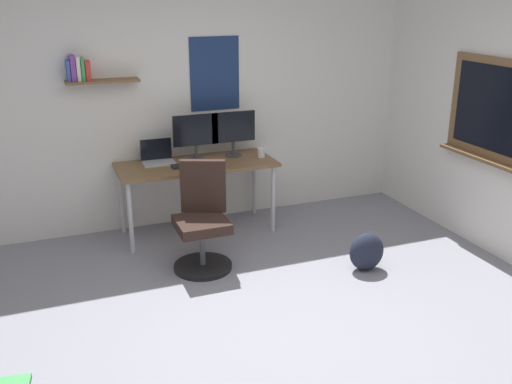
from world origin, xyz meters
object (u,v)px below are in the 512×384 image
at_px(office_chair, 202,223).
at_px(laptop, 158,157).
at_px(monitor_primary, 196,134).
at_px(monitor_secondary, 233,131).
at_px(coffee_mug, 261,153).
at_px(desk, 196,170).
at_px(backpack, 367,252).
at_px(keyboard, 191,165).
at_px(computer_mouse, 218,162).

distance_m(office_chair, laptop, 1.01).
height_order(office_chair, monitor_primary, monitor_primary).
bearing_deg(monitor_primary, monitor_secondary, 0.00).
bearing_deg(laptop, monitor_primary, -7.05).
height_order(monitor_secondary, coffee_mug, monitor_secondary).
bearing_deg(monitor_primary, desk, -110.22).
distance_m(laptop, coffee_mug, 1.05).
bearing_deg(desk, backpack, -49.83).
distance_m(desk, monitor_secondary, 0.56).
relative_size(office_chair, backpack, 2.74).
xyz_separation_m(monitor_primary, monitor_secondary, (0.39, 0.00, 0.00)).
bearing_deg(keyboard, office_chair, -97.56).
bearing_deg(monitor_secondary, keyboard, -159.69).
distance_m(laptop, monitor_secondary, 0.81).
bearing_deg(office_chair, keyboard, 82.44).
relative_size(office_chair, keyboard, 2.57).
distance_m(monitor_primary, coffee_mug, 0.69).
relative_size(keyboard, backpack, 1.07).
height_order(desk, backpack, desk).
xyz_separation_m(laptop, monitor_secondary, (0.78, -0.05, 0.22)).
xyz_separation_m(monitor_secondary, keyboard, (-0.51, -0.19, -0.26)).
relative_size(computer_mouse, backpack, 0.30).
height_order(keyboard, computer_mouse, computer_mouse).
distance_m(office_chair, monitor_secondary, 1.21).
height_order(monitor_primary, keyboard, monitor_primary).
bearing_deg(computer_mouse, monitor_secondary, 39.56).
xyz_separation_m(monitor_secondary, backpack, (0.72, -1.47, -0.83)).
bearing_deg(coffee_mug, laptop, 169.78).
relative_size(monitor_primary, backpack, 1.34).
relative_size(monitor_primary, computer_mouse, 4.46).
bearing_deg(laptop, desk, -23.70).
bearing_deg(laptop, backpack, -45.30).
distance_m(monitor_primary, monitor_secondary, 0.39).
xyz_separation_m(laptop, computer_mouse, (0.55, -0.24, -0.04)).
relative_size(monitor_primary, monitor_secondary, 1.00).
distance_m(desk, keyboard, 0.14).
xyz_separation_m(monitor_primary, keyboard, (-0.12, -0.19, -0.26)).
bearing_deg(computer_mouse, laptop, 156.90).
bearing_deg(monitor_primary, backpack, -52.87).
bearing_deg(laptop, computer_mouse, -23.10).
relative_size(monitor_secondary, coffee_mug, 5.04).
height_order(monitor_primary, computer_mouse, monitor_primary).
bearing_deg(coffee_mug, backpack, -70.47).
xyz_separation_m(laptop, monitor_primary, (0.39, -0.05, 0.22)).
bearing_deg(backpack, keyboard, 133.79).
relative_size(laptop, computer_mouse, 2.98).
relative_size(monitor_secondary, keyboard, 1.25).
bearing_deg(desk, coffee_mug, -2.68).
bearing_deg(computer_mouse, backpack, -53.47).
relative_size(desk, computer_mouse, 15.01).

